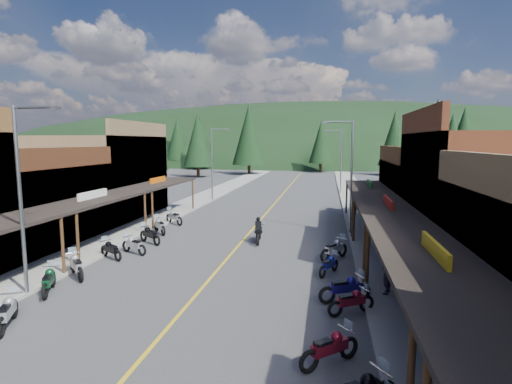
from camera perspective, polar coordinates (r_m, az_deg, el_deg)
The scene contains 40 objects.
ground at distance 22.10m, azimuth -4.63°, elevation -10.04°, with size 220.00×220.00×0.00m, color #38383A.
centerline at distance 41.29m, azimuth 2.45°, elevation -1.91°, with size 0.15×90.00×0.01m, color gold.
sidewalk_west at distance 43.29m, azimuth -9.04°, elevation -1.47°, with size 3.40×94.00×0.15m, color gray.
sidewalk_east at distance 41.05m, azimuth 14.58°, elevation -2.09°, with size 3.40×94.00×0.15m, color gray.
shop_west_2 at distance 29.54m, azimuth -30.52°, elevation -1.60°, with size 10.90×9.00×6.20m.
shop_west_3 at distance 37.19m, azimuth -21.03°, elevation 2.07°, with size 10.90×10.20×8.20m.
shop_east_2 at distance 23.82m, azimuth 30.57°, elevation -1.10°, with size 10.90×9.00×8.20m.
shop_east_3 at distance 33.02m, azimuth 24.65°, elevation -0.43°, with size 10.90×10.20×6.20m.
streetlight_0 at distance 19.11m, azimuth -30.35°, elevation -0.04°, with size 2.16×0.18×8.00m.
streetlight_1 at distance 44.22m, azimuth -6.16°, elevation 4.47°, with size 2.16×0.18×8.00m.
streetlight_2 at distance 28.52m, azimuth 13.18°, elevation 2.83°, with size 2.16×0.18×8.00m.
streetlight_3 at distance 50.47m, azimuth 11.89°, elevation 4.69°, with size 2.16×0.18×8.00m.
ridge_hill at distance 155.63m, azimuth 8.16°, elevation 4.73°, with size 310.00×140.00×60.00m, color black.
pine_0 at distance 94.10m, azimuth -18.87°, elevation 6.79°, with size 5.04×5.04×11.00m.
pine_1 at distance 95.08m, azimuth -7.97°, elevation 7.56°, with size 5.88×5.88×12.50m.
pine_2 at distance 79.92m, azimuth -1.01°, elevation 8.25°, with size 6.72×6.72×14.00m.
pine_3 at distance 86.41m, azimuth 9.26°, elevation 7.08°, with size 5.04×5.04×11.00m.
pine_4 at distance 81.38m, azimuth 19.18°, elevation 7.30°, with size 5.88×5.88×12.50m.
pine_5 at distance 96.73m, azimuth 27.55°, elevation 7.26°, with size 6.72×6.72×14.00m.
pine_7 at distance 103.42m, azimuth -11.18°, elevation 7.46°, with size 5.88×5.88×12.50m.
pine_8 at distance 66.34m, azimuth -14.38°, elevation 6.50°, with size 4.48×4.48×10.00m.
pine_9 at distance 67.99m, azimuth 26.16°, elevation 6.34°, with size 4.93×4.93×10.80m.
pine_10 at distance 74.20m, azimuth -8.34°, elevation 7.32°, with size 5.38×5.38×11.60m.
pine_11 at distance 60.19m, azimuth 24.34°, elevation 7.19°, with size 5.82×5.82×12.40m.
bike_west_4 at distance 17.08m, azimuth -32.00°, elevation -14.19°, with size 0.73×2.20×1.26m, color #9D9EA2, non-canonical shape.
bike_west_5 at distance 19.81m, azimuth -27.50°, elevation -11.03°, with size 0.73×2.18×1.24m, color #0C4020, non-canonical shape.
bike_west_6 at distance 21.38m, azimuth -24.30°, elevation -9.42°, with size 0.77×2.31×1.32m, color #949499, non-canonical shape.
bike_west_7 at distance 23.96m, azimuth -20.04°, elevation -7.63°, with size 0.69×2.06×1.18m, color black, non-canonical shape.
bike_west_8 at distance 24.59m, azimuth -17.06°, elevation -7.13°, with size 0.69×2.06×1.18m, color #ABABB1, non-canonical shape.
bike_west_9 at distance 26.69m, azimuth -14.93°, elevation -5.82°, with size 0.74×2.23×1.27m, color black, non-canonical shape.
bike_west_10 at distance 29.35m, azimuth -13.61°, elevation -4.60°, with size 0.75×2.25×1.28m, color gray, non-canonical shape.
bike_west_11 at distance 32.38m, azimuth -11.63°, elevation -3.44°, with size 0.75×2.26×1.29m, color #9B9BA0, non-canonical shape.
bike_east_4 at distance 12.68m, azimuth 10.49°, elevation -20.85°, with size 0.71×2.12×1.21m, color maroon, non-canonical shape.
bike_east_5 at distance 16.10m, azimuth 13.46°, elevation -14.80°, with size 0.66×1.98×1.13m, color maroon, non-canonical shape.
bike_east_6 at distance 17.15m, azimuth 12.61°, elevation -13.10°, with size 0.75×2.25×1.29m, color navy, non-canonical shape.
bike_east_7 at distance 20.34m, azimuth 10.37°, elevation -10.07°, with size 0.63×1.90×1.09m, color navy, non-canonical shape.
bike_east_8 at distance 22.82m, azimuth 11.10°, elevation -7.86°, with size 0.78×2.33×1.33m, color #96969B, non-canonical shape.
rider_on_bike at distance 26.06m, azimuth 0.41°, elevation -5.74°, with size 0.99×2.37×1.76m.
pedestrian_east_a at distance 17.99m, azimuth 18.26°, elevation -10.74°, with size 0.70×0.46×1.92m, color black.
pedestrian_east_b at distance 36.53m, azimuth 14.04°, elevation -1.79°, with size 0.80×0.46×1.64m, color brown.
Camera 1 is at (5.43, -20.40, 6.55)m, focal length 28.00 mm.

